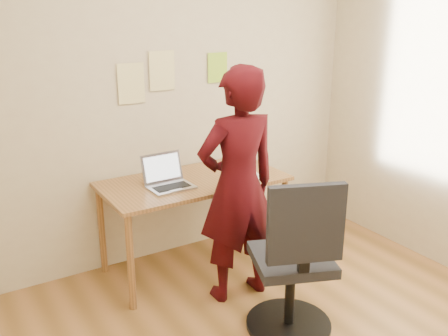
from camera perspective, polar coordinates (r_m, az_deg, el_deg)
room at (r=2.52m, az=10.56°, el=2.76°), size 3.58×3.58×2.78m
desk at (r=3.84m, az=-3.47°, el=-2.53°), size 1.40×0.70×0.74m
laptop at (r=3.67m, az=-6.45°, el=-1.35°), size 0.33×0.29×0.23m
paper_sheet at (r=3.89m, az=2.61°, el=-0.85°), size 0.28×0.34×0.00m
phone at (r=3.77m, az=1.71°, el=-1.42°), size 0.11×0.13×0.01m
wall_note_left at (r=3.83m, az=-10.57°, el=9.48°), size 0.21×0.00×0.30m
wall_note_mid at (r=3.92m, az=-7.10°, el=10.98°), size 0.21×0.00×0.30m
wall_note_right at (r=4.15m, az=-0.74°, el=11.41°), size 0.18×0.00×0.24m
office_chair at (r=3.16m, az=8.07°, el=-11.42°), size 0.61×0.62×1.07m
person at (r=3.40m, az=1.59°, el=-2.14°), size 0.62×0.42×1.66m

